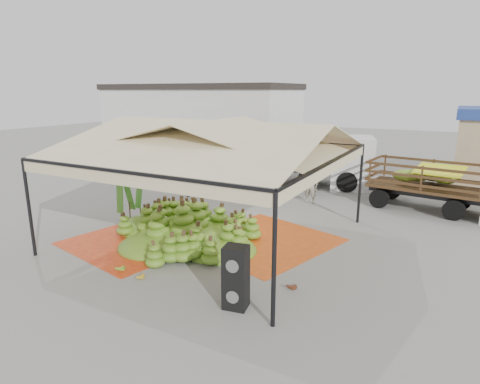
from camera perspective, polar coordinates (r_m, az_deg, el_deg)
The scene contains 17 objects.
ground at distance 14.02m, azimuth -3.67°, elevation -6.39°, with size 90.00×90.00×0.00m, color slate.
canopy_tent at distance 13.23m, azimuth -3.90°, elevation 7.12°, with size 8.10×8.10×4.00m.
building_white at distance 30.41m, azimuth -5.70°, elevation 9.96°, with size 14.30×6.30×5.40m.
tarp_left at distance 14.00m, azimuth -14.61°, elevation -6.84°, with size 4.04×3.85×0.01m, color #CB4D13.
tarp_right at distance 13.68m, azimuth 3.18°, elevation -6.89°, with size 4.14×4.35×0.01m, color #E04E15.
banana_heap at distance 13.65m, azimuth -7.97°, elevation -4.22°, with size 5.99×4.92×1.28m, color #387117.
hand_yellow_a at distance 11.36m, azimuth -14.37°, elevation -11.37°, with size 0.47×0.39×0.21m, color #BA8E25.
hand_yellow_b at distance 12.73m, azimuth -14.43°, elevation -8.49°, with size 0.48×0.39×0.22m, color gold.
hand_red_a at distance 10.65m, azimuth 7.21°, elevation -12.89°, with size 0.43×0.35×0.19m, color #512012.
hand_red_b at distance 11.32m, azimuth -0.12°, elevation -11.02°, with size 0.45×0.37×0.21m, color #5E2915.
hand_green at distance 12.01m, azimuth -16.88°, elevation -10.10°, with size 0.47×0.38×0.21m, color #497E1A.
hanging_bunches at distance 14.68m, azimuth -3.43°, elevation 5.14°, with size 3.24×0.24×0.20m.
speaker_stack at distance 9.42m, azimuth -0.60°, elevation -12.04°, with size 0.62×0.57×1.51m.
banana_leaves at distance 15.93m, azimuth -15.84°, elevation -4.37°, with size 0.96×1.36×3.70m, color #257820, non-canonical shape.
vendor at distance 18.21m, azimuth 10.02°, elevation 1.17°, with size 0.65×0.42×1.77m, color gray.
truck_left at distance 21.63m, azimuth 9.01°, elevation 5.25°, with size 8.10×4.63×2.64m.
truck_right at distance 18.45m, azimuth 28.10°, elevation 1.13°, with size 6.30×2.87×2.08m.
Camera 1 is at (7.05, -11.08, 4.92)m, focal length 30.00 mm.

